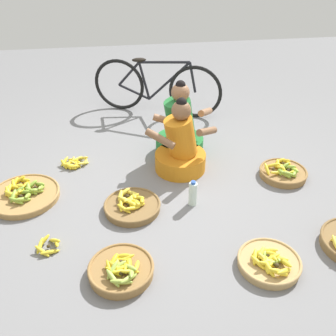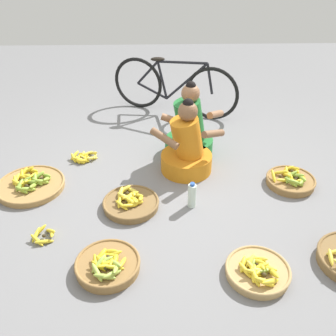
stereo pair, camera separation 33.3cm
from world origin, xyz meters
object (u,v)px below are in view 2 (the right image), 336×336
object	(u,v)px
loose_bananas_back_right	(43,235)
banana_basket_front_center	(108,265)
vendor_woman_front	(187,149)
banana_basket_near_bicycle	(131,203)
banana_basket_back_left	(258,271)
banana_basket_mid_right	(30,184)
water_bottle	(192,195)
vendor_woman_behind	(189,132)
loose_bananas_back_center	(83,157)
bicycle_leaning	(174,87)
banana_basket_near_vendor	(291,180)

from	to	relation	value
loose_bananas_back_right	banana_basket_front_center	bearing A→B (deg)	-31.98
vendor_woman_front	banana_basket_front_center	xyz separation A→B (m)	(-0.67, -1.33, -0.20)
banana_basket_near_bicycle	banana_basket_back_left	world-z (taller)	banana_basket_back_left
banana_basket_near_bicycle	banana_basket_back_left	distance (m)	1.26
banana_basket_front_center	banana_basket_mid_right	world-z (taller)	banana_basket_front_center
banana_basket_front_center	water_bottle	xyz separation A→B (m)	(0.68, 0.73, 0.06)
vendor_woman_behind	loose_bananas_back_center	size ratio (longest dim) A/B	2.64
loose_bananas_back_right	loose_bananas_back_center	world-z (taller)	same
vendor_woman_behind	bicycle_leaning	size ratio (longest dim) A/B	0.52
bicycle_leaning	banana_basket_near_bicycle	distance (m)	2.06
vendor_woman_behind	loose_bananas_back_center	distance (m)	1.17
vendor_woman_behind	banana_basket_near_vendor	xyz separation A→B (m)	(0.95, -0.62, -0.22)
vendor_woman_front	banana_basket_front_center	bearing A→B (deg)	-116.72
bicycle_leaning	water_bottle	distance (m)	2.00
banana_basket_mid_right	vendor_woman_front	bearing A→B (deg)	10.35
vendor_woman_front	banana_basket_near_vendor	distance (m)	1.06
bicycle_leaning	banana_basket_back_left	xyz separation A→B (m)	(0.50, -2.80, -0.31)
banana_basket_near_vendor	banana_basket_near_bicycle	bearing A→B (deg)	-168.87
banana_basket_near_vendor	banana_basket_front_center	distance (m)	1.96
vendor_woman_front	banana_basket_near_bicycle	size ratio (longest dim) A/B	1.55
bicycle_leaning	loose_bananas_back_center	bearing A→B (deg)	-131.05
banana_basket_near_bicycle	water_bottle	xyz separation A→B (m)	(0.55, -0.01, 0.07)
banana_basket_back_left	water_bottle	size ratio (longest dim) A/B	1.88
banana_basket_mid_right	banana_basket_near_vendor	bearing A→B (deg)	-0.19
vendor_woman_behind	banana_basket_near_bicycle	bearing A→B (deg)	-122.59
vendor_woman_behind	banana_basket_mid_right	world-z (taller)	vendor_woman_behind
vendor_woman_front	water_bottle	world-z (taller)	vendor_woman_front
vendor_woman_behind	bicycle_leaning	distance (m)	1.07
banana_basket_near_vendor	banana_basket_mid_right	bearing A→B (deg)	179.81
banana_basket_back_left	banana_basket_mid_right	distance (m)	2.25
bicycle_leaning	banana_basket_back_left	world-z (taller)	bicycle_leaning
banana_basket_near_bicycle	banana_basket_mid_right	xyz separation A→B (m)	(-0.98, 0.31, -0.00)
banana_basket_mid_right	banana_basket_front_center	bearing A→B (deg)	-50.98
bicycle_leaning	loose_bananas_back_right	bearing A→B (deg)	-115.90
loose_bananas_back_right	water_bottle	xyz separation A→B (m)	(1.24, 0.38, 0.09)
vendor_woman_front	banana_basket_back_left	xyz separation A→B (m)	(0.42, -1.41, -0.20)
bicycle_leaning	banana_basket_near_vendor	size ratio (longest dim) A/B	3.35
banana_basket_near_bicycle	banana_basket_mid_right	distance (m)	1.03
banana_basket_near_bicycle	bicycle_leaning	bearing A→B (deg)	76.88
vendor_woman_front	loose_bananas_back_right	bearing A→B (deg)	-141.50
vendor_woman_behind	water_bottle	xyz separation A→B (m)	(-0.04, -0.93, -0.15)
banana_basket_near_vendor	loose_bananas_back_center	distance (m)	2.15
banana_basket_near_vendor	loose_bananas_back_right	bearing A→B (deg)	-162.76
vendor_woman_front	bicycle_leaning	bearing A→B (deg)	93.16
vendor_woman_behind	loose_bananas_back_center	bearing A→B (deg)	-174.67
vendor_woman_behind	banana_basket_back_left	distance (m)	1.80
vendor_woman_front	banana_basket_near_bicycle	xyz separation A→B (m)	(-0.54, -0.59, -0.21)
vendor_woman_front	banana_basket_mid_right	bearing A→B (deg)	-169.65
banana_basket_near_bicycle	banana_basket_front_center	size ratio (longest dim) A/B	1.05
bicycle_leaning	loose_bananas_back_center	size ratio (longest dim) A/B	5.06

